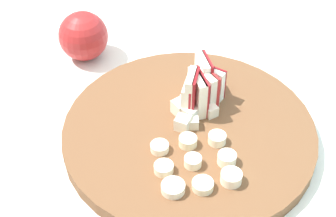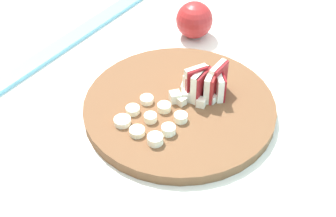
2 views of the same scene
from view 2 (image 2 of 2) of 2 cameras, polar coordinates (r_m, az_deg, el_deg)
tiled_countertop at (r=1.26m, az=5.25°, el=-13.16°), size 1.52×0.76×0.93m
cutting_board at (r=0.85m, az=1.44°, el=0.21°), size 0.36×0.36×0.02m
apple_wedge_fan at (r=0.84m, az=4.86°, el=3.13°), size 0.08×0.08×0.06m
apple_dice_pile at (r=0.85m, az=2.82°, el=1.86°), size 0.07×0.08×0.02m
banana_slice_rows at (r=0.80m, az=-2.19°, el=-1.50°), size 0.10×0.11×0.01m
whole_apple at (r=1.04m, az=3.33°, el=11.06°), size 0.08×0.08×0.08m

